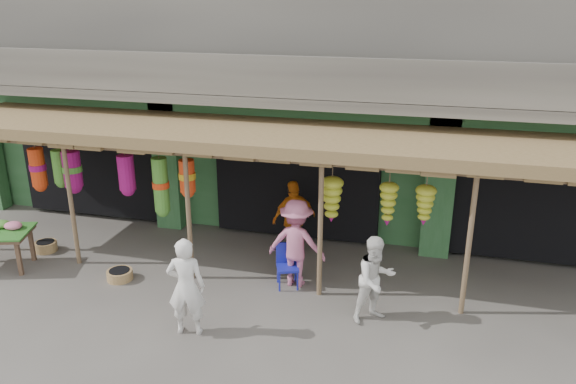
% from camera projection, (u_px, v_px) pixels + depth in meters
% --- Properties ---
extents(ground, '(80.00, 80.00, 0.00)m').
position_uv_depth(ground, '(270.00, 282.00, 10.70)').
color(ground, '#514C47').
rests_on(ground, ground).
extents(building, '(16.40, 6.80, 7.00)m').
position_uv_depth(building, '(323.00, 71.00, 14.00)').
color(building, gray).
rests_on(building, ground).
extents(awning, '(14.00, 2.70, 2.79)m').
position_uv_depth(awning, '(272.00, 141.00, 10.60)').
color(awning, brown).
rests_on(awning, ground).
extents(blue_chair, '(0.51, 0.51, 0.82)m').
position_uv_depth(blue_chair, '(287.00, 262.00, 10.48)').
color(blue_chair, '#191FA5').
rests_on(blue_chair, ground).
extents(basket_mid, '(0.49, 0.49, 0.19)m').
position_uv_depth(basket_mid, '(120.00, 275.00, 10.78)').
color(basket_mid, '#9C7746').
rests_on(basket_mid, ground).
extents(basket_right, '(0.49, 0.49, 0.21)m').
position_uv_depth(basket_right, '(46.00, 246.00, 11.96)').
color(basket_right, '#AA8C4F').
rests_on(basket_right, ground).
extents(person_front, '(0.68, 0.52, 1.66)m').
position_uv_depth(person_front, '(186.00, 287.00, 8.86)').
color(person_front, white).
rests_on(person_front, ground).
extents(person_right, '(0.93, 0.91, 1.51)m').
position_uv_depth(person_right, '(375.00, 279.00, 9.25)').
color(person_right, white).
rests_on(person_right, ground).
extents(person_vendor, '(0.99, 0.89, 1.61)m').
position_uv_depth(person_vendor, '(294.00, 218.00, 11.62)').
color(person_vendor, orange).
rests_on(person_vendor, ground).
extents(person_shopper, '(1.12, 0.68, 1.69)m').
position_uv_depth(person_shopper, '(296.00, 243.00, 10.37)').
color(person_shopper, '#CB6B90').
rests_on(person_shopper, ground).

